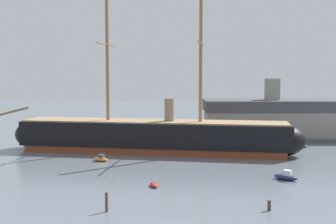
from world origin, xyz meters
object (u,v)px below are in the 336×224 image
(seagull_in_flight, at_px, (158,118))
(dockside_warehouse_right, at_px, (290,119))
(dinghy_far_right, at_px, (302,146))
(dinghy_near_centre, at_px, (154,185))
(sailboat_distant_centre, at_px, (179,138))
(mooring_piling_nearest, at_px, (269,205))
(tall_ship, at_px, (154,136))
(mooring_piling_left_pair, at_px, (107,202))
(motorboat_alongside_bow, at_px, (101,159))
(dinghy_far_left, at_px, (48,145))
(motorboat_mid_right, at_px, (286,176))

(seagull_in_flight, bearing_deg, dockside_warehouse_right, 50.47)
(dinghy_far_right, bearing_deg, seagull_in_flight, -140.11)
(dinghy_near_centre, distance_m, seagull_in_flight, 11.74)
(sailboat_distant_centre, xyz_separation_m, mooring_piling_nearest, (9.56, -55.60, 0.16))
(tall_ship, height_order, mooring_piling_left_pair, tall_ship)
(mooring_piling_nearest, bearing_deg, sailboat_distant_centre, 99.76)
(dinghy_near_centre, relative_size, mooring_piling_nearest, 2.10)
(dinghy_far_right, distance_m, sailboat_distant_centre, 29.16)
(motorboat_alongside_bow, xyz_separation_m, seagull_in_flight, (10.97, -10.60, 8.76))
(tall_ship, distance_m, seagull_in_flight, 20.61)
(mooring_piling_left_pair, bearing_deg, seagull_in_flight, 73.35)
(tall_ship, xyz_separation_m, mooring_piling_left_pair, (-4.33, -38.95, -2.25))
(mooring_piling_left_pair, bearing_deg, mooring_piling_nearest, 1.33)
(dinghy_near_centre, xyz_separation_m, dinghy_far_left, (-25.08, 35.13, -0.05))
(motorboat_alongside_bow, distance_m, dockside_warehouse_right, 51.76)
(seagull_in_flight, bearing_deg, mooring_piling_nearest, -53.69)
(dinghy_near_centre, distance_m, sailboat_distant_centre, 44.70)
(dinghy_near_centre, distance_m, motorboat_mid_right, 20.67)
(dinghy_far_right, relative_size, sailboat_distant_centre, 0.50)
(mooring_piling_nearest, bearing_deg, motorboat_mid_right, 68.10)
(motorboat_alongside_bow, relative_size, sailboat_distant_centre, 0.59)
(sailboat_distant_centre, distance_m, mooring_piling_left_pair, 56.94)
(motorboat_alongside_bow, relative_size, dinghy_far_right, 1.20)
(motorboat_alongside_bow, xyz_separation_m, mooring_piling_nearest, (24.76, -29.36, 0.18))
(motorboat_mid_right, height_order, sailboat_distant_centre, sailboat_distant_centre)
(sailboat_distant_centre, xyz_separation_m, mooring_piling_left_pair, (-9.98, -56.05, 0.70))
(tall_ship, xyz_separation_m, dinghy_near_centre, (0.99, -27.35, -3.14))
(motorboat_mid_right, bearing_deg, dinghy_far_right, 68.91)
(tall_ship, xyz_separation_m, sailboat_distant_centre, (5.64, 17.10, -2.96))
(motorboat_alongside_bow, bearing_deg, dockside_warehouse_right, 33.32)
(mooring_piling_left_pair, bearing_deg, tall_ship, 83.65)
(tall_ship, height_order, sailboat_distant_centre, tall_ship)
(sailboat_distant_centre, distance_m, seagull_in_flight, 38.09)
(motorboat_mid_right, xyz_separation_m, dinghy_far_left, (-45.37, 31.18, -0.30))
(sailboat_distant_centre, relative_size, mooring_piling_left_pair, 2.41)
(dinghy_far_left, bearing_deg, motorboat_alongside_bow, -49.31)
(dinghy_near_centre, relative_size, seagull_in_flight, 2.72)
(mooring_piling_nearest, relative_size, mooring_piling_left_pair, 0.54)
(dinghy_far_right, xyz_separation_m, sailboat_distant_centre, (-27.17, 10.59, 0.16))
(tall_ship, relative_size, mooring_piling_left_pair, 27.99)
(dinghy_near_centre, height_order, dinghy_far_right, dinghy_far_right)
(motorboat_mid_right, distance_m, mooring_piling_nearest, 16.28)
(motorboat_mid_right, bearing_deg, tall_ship, 132.28)
(dinghy_far_left, height_order, seagull_in_flight, seagull_in_flight)
(motorboat_alongside_bow, height_order, dinghy_far_right, motorboat_alongside_bow)
(tall_ship, bearing_deg, motorboat_mid_right, -47.72)
(dinghy_far_left, bearing_deg, motorboat_mid_right, -34.49)
(tall_ship, distance_m, dinghy_far_right, 33.60)
(tall_ship, relative_size, seagull_in_flight, 66.97)
(mooring_piling_nearest, height_order, dockside_warehouse_right, dockside_warehouse_right)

